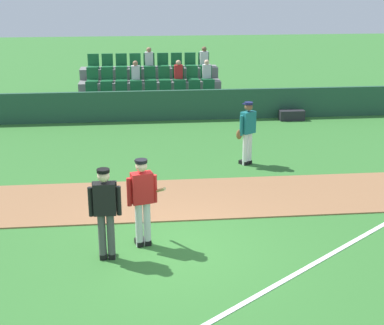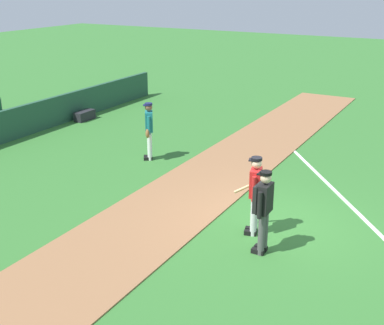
# 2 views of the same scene
# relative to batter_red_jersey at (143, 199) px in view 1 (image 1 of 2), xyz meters

# --- Properties ---
(ground_plane) EXTENTS (80.00, 80.00, 0.00)m
(ground_plane) POSITION_rel_batter_red_jersey_xyz_m (0.51, -0.24, -0.97)
(ground_plane) COLOR #33702D
(infield_dirt_path) EXTENTS (28.00, 2.51, 0.03)m
(infield_dirt_path) POSITION_rel_batter_red_jersey_xyz_m (0.51, 2.29, -0.95)
(infield_dirt_path) COLOR #936642
(infield_dirt_path) RESTS_ON ground
(foul_line_chalk) EXTENTS (9.62, 7.33, 0.01)m
(foul_line_chalk) POSITION_rel_batter_red_jersey_xyz_m (3.51, -0.74, -0.96)
(foul_line_chalk) COLOR white
(foul_line_chalk) RESTS_ON ground
(dugout_fence) EXTENTS (20.00, 0.16, 1.09)m
(dugout_fence) POSITION_rel_batter_red_jersey_xyz_m (0.51, 9.90, -0.42)
(dugout_fence) COLOR #234C38
(dugout_fence) RESTS_ON ground
(stadium_bleachers) EXTENTS (5.55, 2.95, 2.30)m
(stadium_bleachers) POSITION_rel_batter_red_jersey_xyz_m (0.53, 11.78, -0.34)
(stadium_bleachers) COLOR slate
(stadium_bleachers) RESTS_ON ground
(batter_red_jersey) EXTENTS (0.74, 0.71, 1.76)m
(batter_red_jersey) POSITION_rel_batter_red_jersey_xyz_m (0.00, 0.00, 0.00)
(batter_red_jersey) COLOR silver
(batter_red_jersey) RESTS_ON ground
(umpire_home_plate) EXTENTS (0.59, 0.31, 1.76)m
(umpire_home_plate) POSITION_rel_batter_red_jersey_xyz_m (-0.68, -0.46, 0.03)
(umpire_home_plate) COLOR #4C4C4C
(umpire_home_plate) RESTS_ON ground
(runner_teal_jersey) EXTENTS (0.62, 0.45, 1.76)m
(runner_teal_jersey) POSITION_rel_batter_red_jersey_xyz_m (2.93, 4.66, -0.01)
(runner_teal_jersey) COLOR white
(runner_teal_jersey) RESTS_ON ground
(baseball) EXTENTS (0.07, 0.07, 0.07)m
(baseball) POSITION_rel_batter_red_jersey_xyz_m (-0.63, -0.51, -0.93)
(baseball) COLOR white
(baseball) RESTS_ON ground
(equipment_bag) EXTENTS (0.90, 0.36, 0.36)m
(equipment_bag) POSITION_rel_batter_red_jersey_xyz_m (5.54, 9.45, -0.79)
(equipment_bag) COLOR #232328
(equipment_bag) RESTS_ON ground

